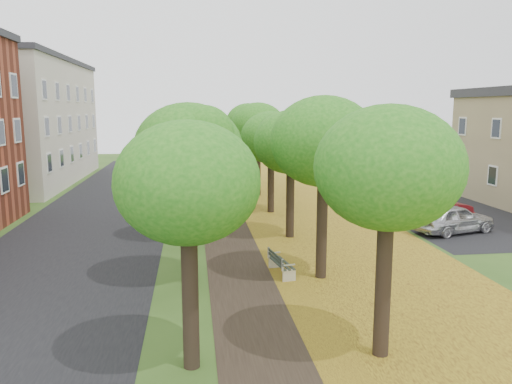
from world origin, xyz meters
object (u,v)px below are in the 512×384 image
object	(u,v)px
bench	(280,263)
car_silver	(454,218)
car_grey	(434,212)
car_red	(431,208)
car_white	(401,196)

from	to	relation	value
bench	car_silver	size ratio (longest dim) A/B	0.43
car_grey	car_silver	bearing A→B (deg)	173.33
bench	car_red	distance (m)	12.52
bench	car_grey	distance (m)	12.29
car_white	car_grey	bearing A→B (deg)	-158.03
car_grey	car_white	xyz separation A→B (m)	(0.08, 4.58, 0.12)
car_silver	car_grey	world-z (taller)	car_silver
car_silver	car_white	bearing A→B (deg)	-16.98
bench	car_grey	bearing A→B (deg)	-62.57
bench	car_white	size ratio (longest dim) A/B	0.35
bench	car_red	bearing A→B (deg)	-61.16
car_red	car_grey	xyz separation A→B (m)	(0.00, -0.38, -0.15)
car_grey	car_white	world-z (taller)	car_white
car_silver	car_red	size ratio (longest dim) A/B	0.93
car_grey	car_white	bearing A→B (deg)	-7.69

